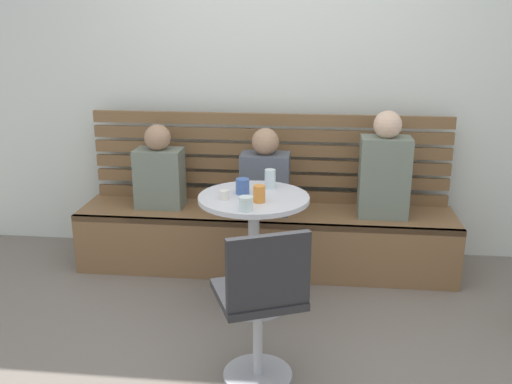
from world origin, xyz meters
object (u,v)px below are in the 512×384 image
object	(u,v)px
booth_bench	(265,239)
cup_tumbler_orange	(259,194)
person_adult	(385,170)
person_child_left	(265,176)
cup_espresso_small	(224,195)
cafe_table	(254,230)
cup_glass_short	(246,203)
person_child_middle	(159,171)
cup_glass_tall	(270,179)
cup_mug_blue	(243,186)
white_chair	(262,301)

from	to	relation	value
booth_bench	cup_tumbler_orange	world-z (taller)	cup_tumbler_orange
person_adult	cup_tumbler_orange	distance (m)	1.05
person_child_left	cup_espresso_small	distance (m)	0.68
cafe_table	cup_glass_short	world-z (taller)	cup_glass_short
person_child_middle	cup_glass_tall	xyz separation A→B (m)	(0.84, -0.43, 0.09)
booth_bench	person_adult	bearing A→B (deg)	-0.55
person_child_left	cup_mug_blue	size ratio (longest dim) A/B	6.42
person_child_left	cup_mug_blue	distance (m)	0.54
white_chair	cup_mug_blue	world-z (taller)	white_chair
cup_glass_short	cup_tumbler_orange	distance (m)	0.17
person_child_middle	cup_mug_blue	xyz separation A→B (m)	(0.69, -0.58, 0.08)
booth_bench	person_adult	size ratio (longest dim) A/B	3.64
white_chair	cup_glass_tall	size ratio (longest dim) A/B	7.08
white_chair	cup_glass_short	distance (m)	0.64
booth_bench	cup_glass_short	distance (m)	1.02
cup_mug_blue	cup_tumbler_orange	xyz separation A→B (m)	(0.12, -0.15, 0.00)
cup_glass_tall	cup_tumbler_orange	size ratio (longest dim) A/B	1.20
booth_bench	person_child_middle	distance (m)	0.92
cup_espresso_small	cup_glass_short	bearing A→B (deg)	-50.23
cup_glass_tall	cup_tumbler_orange	bearing A→B (deg)	-97.61
cafe_table	person_child_middle	bearing A→B (deg)	140.96
booth_bench	cup_glass_short	size ratio (longest dim) A/B	33.75
booth_bench	cup_tumbler_orange	bearing A→B (deg)	-87.68
white_chair	cup_tumbler_orange	world-z (taller)	white_chair
cup_tumbler_orange	cup_mug_blue	bearing A→B (deg)	128.67
person_child_middle	cup_tumbler_orange	xyz separation A→B (m)	(0.81, -0.73, 0.08)
white_chair	cup_glass_tall	world-z (taller)	cup_glass_tall
person_child_left	person_child_middle	size ratio (longest dim) A/B	1.00
person_adult	cup_espresso_small	size ratio (longest dim) A/B	13.25
person_child_middle	cup_tumbler_orange	size ratio (longest dim) A/B	6.10
person_child_middle	cup_mug_blue	world-z (taller)	person_child_middle
cup_glass_short	cup_tumbler_orange	world-z (taller)	cup_tumbler_orange
person_child_left	cup_tumbler_orange	distance (m)	0.68
cafe_table	person_child_left	size ratio (longest dim) A/B	1.21
person_child_middle	cup_glass_tall	world-z (taller)	person_child_middle
cup_mug_blue	cafe_table	bearing A→B (deg)	-27.85
booth_bench	cafe_table	size ratio (longest dim) A/B	3.65
cup_mug_blue	cup_tumbler_orange	size ratio (longest dim) A/B	0.95
cafe_table	cup_mug_blue	distance (m)	0.28
cafe_table	cup_glass_tall	bearing A→B (deg)	65.33
person_child_middle	cup_glass_tall	size ratio (longest dim) A/B	5.08
booth_bench	person_child_middle	size ratio (longest dim) A/B	4.43
person_child_middle	person_adult	bearing A→B (deg)	-1.28
cafe_table	person_adult	distance (m)	1.05
cafe_table	person_child_left	bearing A→B (deg)	88.15
cup_mug_blue	white_chair	bearing A→B (deg)	-76.47
person_child_left	person_child_middle	world-z (taller)	same
cup_glass_short	cup_tumbler_orange	size ratio (longest dim) A/B	0.80
person_adult	cup_tumbler_orange	size ratio (longest dim) A/B	7.42
person_child_middle	cup_glass_tall	distance (m)	0.95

